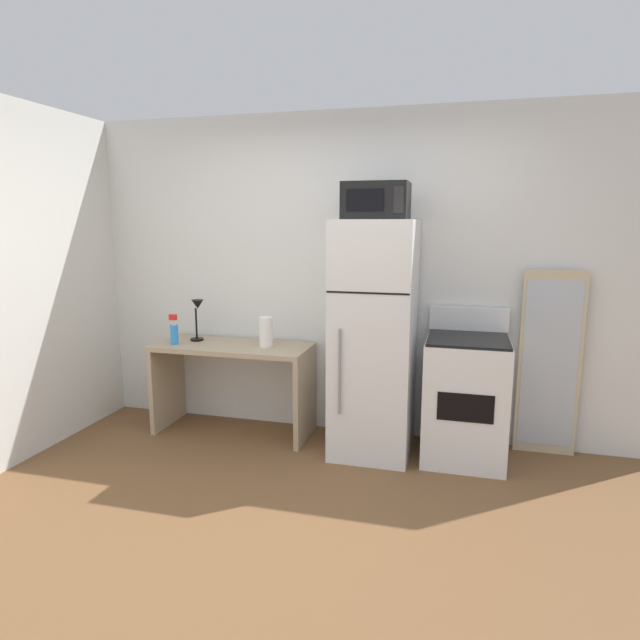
% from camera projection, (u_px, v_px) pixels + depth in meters
% --- Properties ---
extents(ground_plane, '(12.00, 12.00, 0.00)m').
position_uv_depth(ground_plane, '(280.00, 537.00, 3.01)').
color(ground_plane, brown).
extents(wall_back_white, '(5.00, 0.10, 2.60)m').
position_uv_depth(wall_back_white, '(346.00, 277.00, 4.39)').
color(wall_back_white, silver).
rests_on(wall_back_white, ground).
extents(desk, '(1.28, 0.53, 0.75)m').
position_uv_depth(desk, '(233.00, 370.00, 4.44)').
color(desk, tan).
rests_on(desk, ground).
extents(desk_lamp, '(0.14, 0.12, 0.35)m').
position_uv_depth(desk_lamp, '(197.00, 313.00, 4.49)').
color(desk_lamp, black).
rests_on(desk_lamp, desk).
extents(paper_towel_roll, '(0.11, 0.11, 0.24)m').
position_uv_depth(paper_towel_roll, '(266.00, 332.00, 4.31)').
color(paper_towel_roll, white).
rests_on(paper_towel_roll, desk).
extents(spray_bottle, '(0.06, 0.06, 0.25)m').
position_uv_depth(spray_bottle, '(174.00, 332.00, 4.39)').
color(spray_bottle, '#2D8CEA').
rests_on(spray_bottle, desk).
extents(refrigerator, '(0.58, 0.68, 1.76)m').
position_uv_depth(refrigerator, '(374.00, 339.00, 4.01)').
color(refrigerator, white).
rests_on(refrigerator, ground).
extents(microwave, '(0.46, 0.35, 0.26)m').
position_uv_depth(microwave, '(376.00, 201.00, 3.81)').
color(microwave, black).
rests_on(microwave, refrigerator).
extents(oven_range, '(0.59, 0.61, 1.10)m').
position_uv_depth(oven_range, '(465.00, 398.00, 3.94)').
color(oven_range, white).
rests_on(oven_range, ground).
extents(leaning_mirror, '(0.44, 0.03, 1.40)m').
position_uv_depth(leaning_mirror, '(549.00, 364.00, 3.99)').
color(leaning_mirror, '#C6B793').
rests_on(leaning_mirror, ground).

